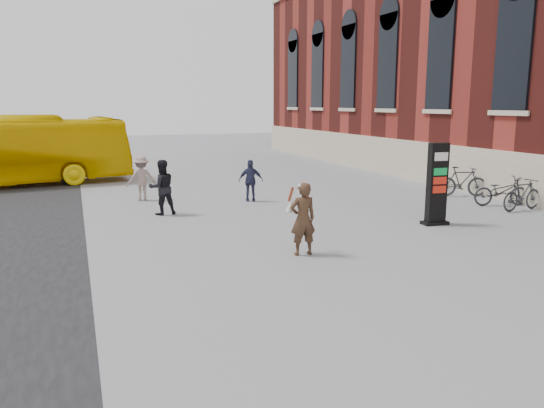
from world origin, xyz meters
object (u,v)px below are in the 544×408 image
object	(u,v)px
info_pylon	(437,184)
bike_5	(522,195)
pedestrian_a	(162,187)
pedestrian_b	(142,178)
bike_7	(462,182)
bike_6	(501,191)
woman	(303,218)
pedestrian_c	(251,181)

from	to	relation	value
info_pylon	bike_5	distance (m)	4.09
pedestrian_a	info_pylon	bearing A→B (deg)	142.39
pedestrian_b	bike_7	bearing A→B (deg)	164.45
bike_6	pedestrian_b	bearing A→B (deg)	80.21
bike_5	woman	bearing A→B (deg)	97.20
pedestrian_c	bike_6	xyz separation A→B (m)	(7.85, -3.80, -0.24)
bike_6	bike_7	world-z (taller)	bike_7
bike_6	bike_7	xyz separation A→B (m)	(0.00, 2.00, 0.06)
bike_5	bike_6	bearing A→B (deg)	-7.02
info_pylon	bike_6	bearing A→B (deg)	25.88
woman	bike_6	xyz separation A→B (m)	(8.87, 3.18, -0.37)
bike_5	pedestrian_c	bearing A→B (deg)	51.94
pedestrian_a	bike_5	size ratio (longest dim) A/B	0.98
pedestrian_a	pedestrian_b	size ratio (longest dim) A/B	1.08
pedestrian_c	bike_6	bearing A→B (deg)	171.76
pedestrian_a	pedestrian_b	xyz separation A→B (m)	(-0.29, 2.86, -0.07)
info_pylon	bike_7	distance (m)	5.42
bike_5	bike_6	distance (m)	0.93
woman	bike_7	size ratio (longest dim) A/B	0.90
bike_5	pedestrian_b	bearing A→B (deg)	54.07
info_pylon	bike_5	bearing A→B (deg)	13.60
bike_5	bike_6	xyz separation A→B (m)	(0.00, 0.93, -0.03)
woman	bike_5	size ratio (longest dim) A/B	0.96
info_pylon	bike_6	xyz separation A→B (m)	(3.97, 1.64, -0.68)
pedestrian_a	bike_5	xyz separation A→B (m)	(11.22, -3.49, -0.34)
woman	pedestrian_c	world-z (taller)	woman
pedestrian_c	bike_7	world-z (taller)	pedestrian_c
woman	pedestrian_a	xyz separation A→B (m)	(-2.34, 5.74, -0.00)
pedestrian_c	bike_5	world-z (taller)	pedestrian_c
pedestrian_a	pedestrian_c	distance (m)	3.59
info_pylon	pedestrian_b	world-z (taller)	info_pylon
bike_7	info_pylon	bearing A→B (deg)	154.37
pedestrian_b	woman	bearing A→B (deg)	108.08
pedestrian_b	bike_5	size ratio (longest dim) A/B	0.91
pedestrian_b	pedestrian_c	xyz separation A→B (m)	(3.65, -1.63, -0.06)
pedestrian_c	bike_5	size ratio (longest dim) A/B	0.85
bike_7	pedestrian_a	bearing A→B (deg)	109.04
pedestrian_c	bike_7	distance (m)	8.06
woman	pedestrian_c	distance (m)	7.05
pedestrian_a	pedestrian_b	distance (m)	2.88
pedestrian_b	pedestrian_c	distance (m)	4.00
pedestrian_b	bike_6	distance (m)	12.73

